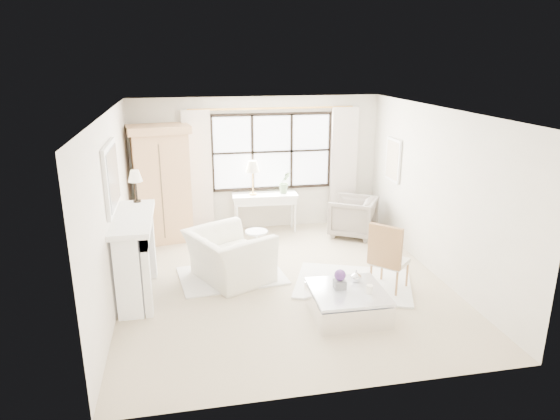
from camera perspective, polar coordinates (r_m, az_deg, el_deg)
The scene contains 32 objects.
floor at distance 8.02m, azimuth 0.51°, elevation -8.30°, with size 5.50×5.50×0.00m, color #C3B191.
ceiling at distance 7.28m, azimuth 0.57°, elevation 11.25°, with size 5.50×5.50×0.00m, color white.
wall_back at distance 10.17m, azimuth -2.61°, elevation 5.26°, with size 5.00×5.00×0.00m, color beige.
wall_front at distance 5.04m, azimuth 6.91°, elevation -7.63°, with size 5.00×5.00×0.00m, color white.
wall_left at distance 7.47m, azimuth -18.60°, elevation -0.09°, with size 5.50×5.50×0.00m, color silver.
wall_right at distance 8.39m, azimuth 17.51°, elevation 1.87°, with size 5.50×5.50×0.00m, color beige.
window_pane at distance 10.15m, azimuth -0.92°, elevation 6.69°, with size 2.40×0.02×1.50m, color silver.
window_frame at distance 10.14m, azimuth -0.91°, elevation 6.68°, with size 2.50×0.04×1.50m, color black, non-canonical shape.
curtain_rod at distance 9.97m, azimuth -0.88°, elevation 11.55°, with size 0.04×0.04×3.30m, color #C99145.
curtain_left at distance 9.99m, azimuth -9.35°, elevation 4.15°, with size 0.55×0.10×2.47m, color silver.
curtain_right at distance 10.51m, azimuth 7.27°, elevation 4.89°, with size 0.55×0.10×2.47m, color beige.
fireplace at distance 7.67m, azimuth -16.42°, elevation -5.01°, with size 0.58×1.66×1.26m.
mirror_frame at distance 7.34m, azimuth -18.73°, elevation 3.57°, with size 0.05×1.15×0.95m, color white.
mirror_glass at distance 7.34m, azimuth -18.50°, elevation 3.59°, with size 0.02×1.00×0.80m, color #B3B7BF.
art_frame at distance 9.82m, azimuth 12.81°, elevation 5.60°, with size 0.04×0.62×0.82m, color silver.
art_canvas at distance 9.81m, azimuth 12.70°, elevation 5.60°, with size 0.01×0.52×0.72m, color beige.
mantel_lamp at distance 8.05m, azimuth -16.23°, elevation 3.59°, with size 0.22×0.22×0.51m.
armoire at distance 9.71m, azimuth -13.34°, elevation 2.95°, with size 1.22×0.87×2.24m.
console_table at distance 10.13m, azimuth -1.72°, elevation -0.33°, with size 1.32×0.51×0.80m.
console_lamp at distance 9.84m, azimuth -3.16°, elevation 4.88°, with size 0.28×0.28×0.69m.
orchid_plant at distance 10.03m, azimuth 0.54°, elevation 3.19°, with size 0.25×0.20×0.45m, color #5B7950.
side_table at distance 8.85m, azimuth -2.70°, elevation -3.48°, with size 0.40×0.40×0.51m.
rug_left at distance 8.27m, azimuth -5.54°, elevation -7.47°, with size 1.66×1.17×0.03m, color white.
rug_right at distance 8.04m, azimuth 8.35°, elevation -8.32°, with size 1.77×1.33×0.03m, color white.
club_armchair at distance 8.02m, azimuth -5.83°, elevation -5.26°, with size 1.24×1.08×0.80m, color white.
wingback_chair at distance 10.04m, azimuth 8.33°, elevation -0.75°, with size 0.83×0.86×0.78m, color gray.
french_chair at distance 7.85m, azimuth 12.31°, elevation -6.84°, with size 0.68×0.68×1.08m.
coffee_table at distance 7.08m, azimuth 7.72°, elevation -10.49°, with size 1.02×1.02×0.38m.
planter_box at distance 7.01m, azimuth 6.83°, elevation -8.42°, with size 0.16×0.16×0.12m, color slate.
planter_flowers at distance 6.95m, azimuth 6.88°, elevation -7.39°, with size 0.16×0.16×0.16m, color #562F75.
pillar_candle at distance 6.92m, azimuth 10.19°, elevation -8.91°, with size 0.09×0.09×0.12m, color white.
coffee_vase at distance 7.23m, azimuth 8.70°, elevation -7.46°, with size 0.16×0.16×0.17m, color silver.
Camera 1 is at (-1.47, -7.09, 3.46)m, focal length 32.00 mm.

